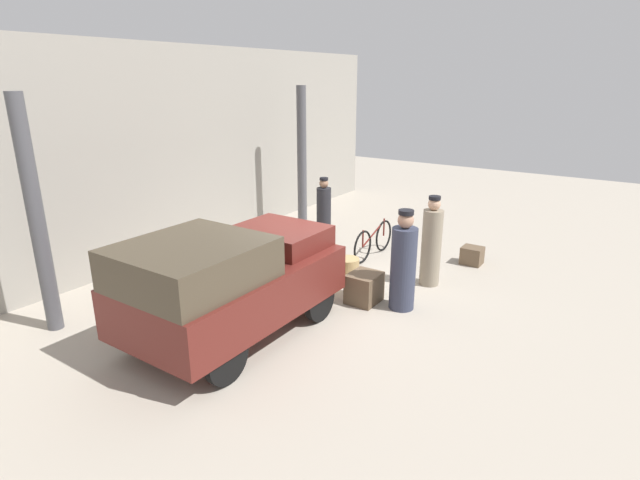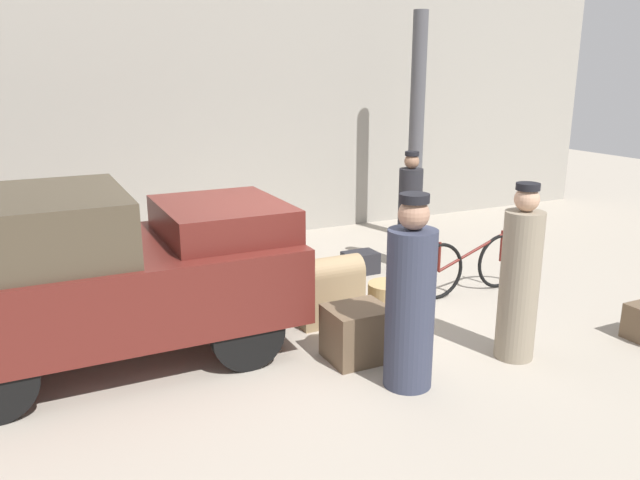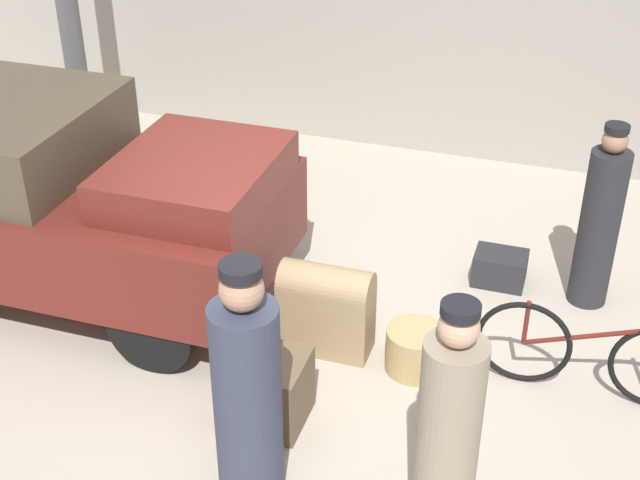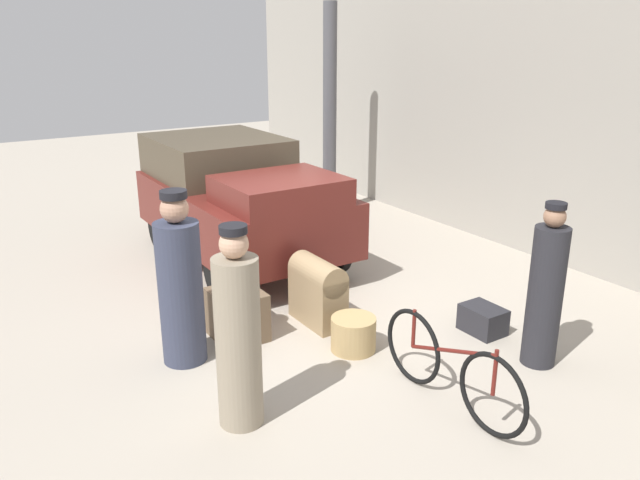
% 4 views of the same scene
% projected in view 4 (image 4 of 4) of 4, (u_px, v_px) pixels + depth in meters
% --- Properties ---
extents(ground_plane, '(30.00, 30.00, 0.00)m').
position_uv_depth(ground_plane, '(296.00, 316.00, 7.25)').
color(ground_plane, '#A89E8E').
extents(station_building_facade, '(16.00, 0.15, 4.50)m').
position_uv_depth(station_building_facade, '(547.00, 99.00, 8.64)').
color(station_building_facade, gray).
rests_on(station_building_facade, ground).
extents(canopy_pillar_left, '(0.24, 0.24, 3.63)m').
position_uv_depth(canopy_pillar_left, '(330.00, 111.00, 10.90)').
color(canopy_pillar_left, '#4C4C51').
rests_on(canopy_pillar_left, ground).
extents(truck, '(3.46, 1.86, 1.69)m').
position_uv_depth(truck, '(238.00, 196.00, 8.78)').
color(truck, black).
rests_on(truck, ground).
extents(bicycle, '(1.69, 0.04, 0.76)m').
position_uv_depth(bicycle, '(450.00, 368.00, 5.41)').
color(bicycle, black).
rests_on(bicycle, ground).
extents(wicker_basket, '(0.47, 0.47, 0.36)m').
position_uv_depth(wicker_basket, '(353.00, 334.00, 6.43)').
color(wicker_basket, tan).
rests_on(wicker_basket, ground).
extents(porter_standing_middle, '(0.38, 0.38, 1.74)m').
position_uv_depth(porter_standing_middle, '(238.00, 336.00, 5.04)').
color(porter_standing_middle, gray).
rests_on(porter_standing_middle, ground).
extents(conductor_in_dark_uniform, '(0.33, 0.33, 1.65)m').
position_uv_depth(conductor_in_dark_uniform, '(545.00, 292.00, 5.99)').
color(conductor_in_dark_uniform, '#232328').
rests_on(conductor_in_dark_uniform, ground).
extents(porter_lifting_near_truck, '(0.43, 0.43, 1.75)m').
position_uv_depth(porter_lifting_near_truck, '(180.00, 287.00, 6.04)').
color(porter_lifting_near_truck, '#33384C').
rests_on(porter_lifting_near_truck, ground).
extents(trunk_barrel_dark, '(0.73, 0.34, 0.76)m').
position_uv_depth(trunk_barrel_dark, '(318.00, 289.00, 6.97)').
color(trunk_barrel_dark, '#937A56').
rests_on(trunk_barrel_dark, ground).
extents(trunk_umber_medium, '(0.46, 0.34, 0.30)m').
position_uv_depth(trunk_umber_medium, '(483.00, 320.00, 6.82)').
color(trunk_umber_medium, '#232328').
rests_on(trunk_umber_medium, ground).
extents(suitcase_tan_flat, '(0.59, 0.51, 0.53)m').
position_uv_depth(suitcase_tan_flat, '(237.00, 314.00, 6.67)').
color(suitcase_tan_flat, brown).
rests_on(suitcase_tan_flat, ground).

